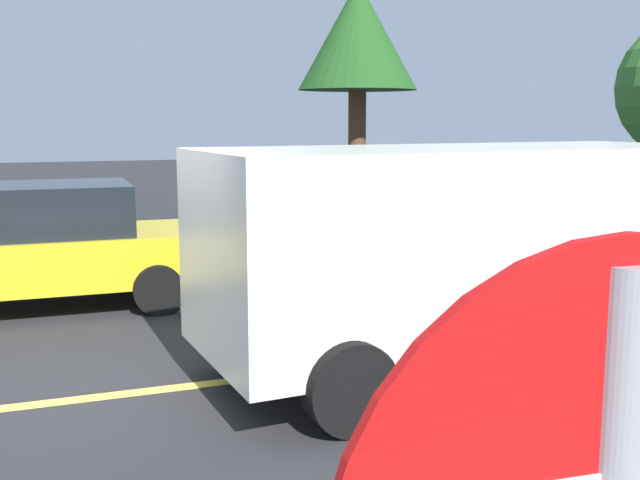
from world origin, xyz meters
TOP-DOWN VIEW (x-y plane):
  - ground_plane at (0.00, 0.00)m, footprint 80.00×80.00m
  - lane_marking_centre at (3.00, 0.00)m, footprint 28.00×0.16m
  - white_van at (3.60, -0.37)m, footprint 5.33×2.57m
  - car_yellow_mid_road at (-0.44, 3.75)m, footprint 4.56×2.10m
  - tree_left_verge at (6.03, 8.16)m, footprint 2.49×2.49m

SIDE VIEW (x-z plane):
  - ground_plane at x=0.00m, z-range 0.00..0.00m
  - lane_marking_centre at x=3.00m, z-range 0.00..0.01m
  - car_yellow_mid_road at x=-0.44m, z-range 0.00..1.63m
  - white_van at x=3.60m, z-range 0.17..2.37m
  - tree_left_verge at x=6.03m, z-range 1.45..6.72m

